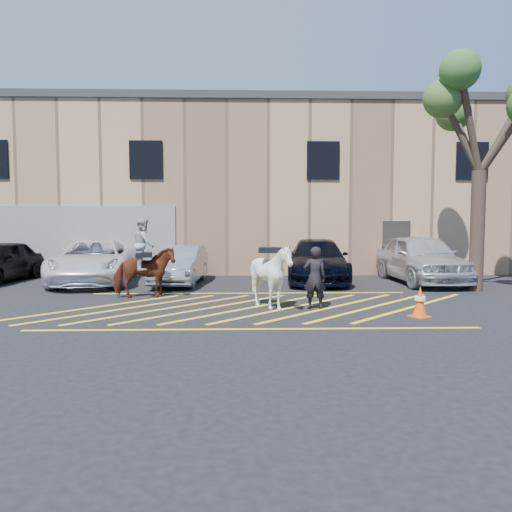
{
  "coord_description": "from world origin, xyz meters",
  "views": [
    {
      "loc": [
        -0.24,
        -12.97,
        2.28
      ],
      "look_at": [
        0.14,
        0.2,
        1.3
      ],
      "focal_mm": 35.0,
      "sensor_mm": 36.0,
      "label": 1
    }
  ],
  "objects_px": {
    "car_white_pickup": "(94,261)",
    "car_blue_suv": "(317,261)",
    "handler": "(315,278)",
    "mounted_bay": "(144,266)",
    "car_silver_sedan": "(180,265)",
    "car_white_suv": "(421,258)",
    "saddled_white": "(271,276)",
    "traffic_cone": "(420,302)",
    "tree": "(481,109)"
  },
  "relations": [
    {
      "from": "car_white_pickup",
      "to": "handler",
      "type": "xyz_separation_m",
      "value": [
        7.11,
        -5.3,
        0.02
      ]
    },
    {
      "from": "handler",
      "to": "traffic_cone",
      "type": "relative_size",
      "value": 2.18
    },
    {
      "from": "car_white_pickup",
      "to": "handler",
      "type": "height_order",
      "value": "handler"
    },
    {
      "from": "handler",
      "to": "mounted_bay",
      "type": "xyz_separation_m",
      "value": [
        -4.67,
        1.9,
        0.14
      ]
    },
    {
      "from": "mounted_bay",
      "to": "car_white_pickup",
      "type": "bearing_deg",
      "value": 125.67
    },
    {
      "from": "car_white_suv",
      "to": "mounted_bay",
      "type": "distance_m",
      "value": 9.77
    },
    {
      "from": "car_white_pickup",
      "to": "car_blue_suv",
      "type": "distance_m",
      "value": 8.01
    },
    {
      "from": "car_white_pickup",
      "to": "car_silver_sedan",
      "type": "bearing_deg",
      "value": -13.64
    },
    {
      "from": "handler",
      "to": "traffic_cone",
      "type": "bearing_deg",
      "value": 153.55
    },
    {
      "from": "car_white_pickup",
      "to": "car_white_suv",
      "type": "distance_m",
      "value": 11.67
    },
    {
      "from": "car_blue_suv",
      "to": "tree",
      "type": "height_order",
      "value": "tree"
    },
    {
      "from": "car_blue_suv",
      "to": "tree",
      "type": "relative_size",
      "value": 0.72
    },
    {
      "from": "tree",
      "to": "car_blue_suv",
      "type": "bearing_deg",
      "value": 151.7
    },
    {
      "from": "saddled_white",
      "to": "car_silver_sedan",
      "type": "bearing_deg",
      "value": 120.64
    },
    {
      "from": "car_blue_suv",
      "to": "saddled_white",
      "type": "xyz_separation_m",
      "value": [
        -2.0,
        -5.58,
        0.09
      ]
    },
    {
      "from": "car_silver_sedan",
      "to": "car_blue_suv",
      "type": "relative_size",
      "value": 0.77
    },
    {
      "from": "handler",
      "to": "car_blue_suv",
      "type": "bearing_deg",
      "value": -98.63
    },
    {
      "from": "car_white_pickup",
      "to": "saddled_white",
      "type": "distance_m",
      "value": 7.99
    },
    {
      "from": "car_silver_sedan",
      "to": "car_white_suv",
      "type": "xyz_separation_m",
      "value": [
        8.58,
        0.18,
        0.2
      ]
    },
    {
      "from": "car_silver_sedan",
      "to": "handler",
      "type": "bearing_deg",
      "value": -46.85
    },
    {
      "from": "traffic_cone",
      "to": "tree",
      "type": "distance_m",
      "value": 7.56
    },
    {
      "from": "car_white_pickup",
      "to": "car_blue_suv",
      "type": "xyz_separation_m",
      "value": [
        8.0,
        0.3,
        -0.01
      ]
    },
    {
      "from": "car_blue_suv",
      "to": "saddled_white",
      "type": "relative_size",
      "value": 2.86
    },
    {
      "from": "saddled_white",
      "to": "traffic_cone",
      "type": "xyz_separation_m",
      "value": [
        3.39,
        -1.18,
        -0.48
      ]
    },
    {
      "from": "car_white_pickup",
      "to": "car_silver_sedan",
      "type": "xyz_separation_m",
      "value": [
        3.09,
        -0.36,
        -0.11
      ]
    },
    {
      "from": "handler",
      "to": "traffic_cone",
      "type": "height_order",
      "value": "handler"
    },
    {
      "from": "car_white_pickup",
      "to": "handler",
      "type": "bearing_deg",
      "value": -43.68
    },
    {
      "from": "car_silver_sedan",
      "to": "saddled_white",
      "type": "xyz_separation_m",
      "value": [
        2.91,
        -4.92,
        0.18
      ]
    },
    {
      "from": "car_silver_sedan",
      "to": "traffic_cone",
      "type": "xyz_separation_m",
      "value": [
        6.3,
        -6.1,
        -0.3
      ]
    },
    {
      "from": "car_blue_suv",
      "to": "saddled_white",
      "type": "height_order",
      "value": "saddled_white"
    },
    {
      "from": "car_white_suv",
      "to": "saddled_white",
      "type": "relative_size",
      "value": 2.79
    },
    {
      "from": "mounted_bay",
      "to": "traffic_cone",
      "type": "distance_m",
      "value": 7.62
    },
    {
      "from": "handler",
      "to": "mounted_bay",
      "type": "distance_m",
      "value": 5.05
    },
    {
      "from": "car_white_pickup",
      "to": "saddled_white",
      "type": "relative_size",
      "value": 3.03
    },
    {
      "from": "traffic_cone",
      "to": "mounted_bay",
      "type": "bearing_deg",
      "value": 156.23
    },
    {
      "from": "mounted_bay",
      "to": "traffic_cone",
      "type": "xyz_separation_m",
      "value": [
        6.95,
        -3.06,
        -0.57
      ]
    },
    {
      "from": "car_silver_sedan",
      "to": "car_white_suv",
      "type": "height_order",
      "value": "car_white_suv"
    },
    {
      "from": "tree",
      "to": "mounted_bay",
      "type": "bearing_deg",
      "value": -173.53
    },
    {
      "from": "car_blue_suv",
      "to": "mounted_bay",
      "type": "distance_m",
      "value": 6.68
    },
    {
      "from": "car_white_suv",
      "to": "handler",
      "type": "height_order",
      "value": "car_white_suv"
    },
    {
      "from": "car_white_pickup",
      "to": "tree",
      "type": "height_order",
      "value": "tree"
    },
    {
      "from": "car_white_pickup",
      "to": "mounted_bay",
      "type": "bearing_deg",
      "value": -61.32
    },
    {
      "from": "handler",
      "to": "traffic_cone",
      "type": "distance_m",
      "value": 2.6
    },
    {
      "from": "handler",
      "to": "tree",
      "type": "height_order",
      "value": "tree"
    },
    {
      "from": "car_blue_suv",
      "to": "mounted_bay",
      "type": "bearing_deg",
      "value": -140.8
    },
    {
      "from": "handler",
      "to": "mounted_bay",
      "type": "height_order",
      "value": "mounted_bay"
    },
    {
      "from": "car_white_suv",
      "to": "saddled_white",
      "type": "height_order",
      "value": "car_white_suv"
    },
    {
      "from": "car_white_pickup",
      "to": "car_blue_suv",
      "type": "height_order",
      "value": "car_white_pickup"
    },
    {
      "from": "car_white_pickup",
      "to": "car_silver_sedan",
      "type": "distance_m",
      "value": 3.11
    },
    {
      "from": "car_silver_sedan",
      "to": "car_white_pickup",
      "type": "bearing_deg",
      "value": 177.35
    }
  ]
}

